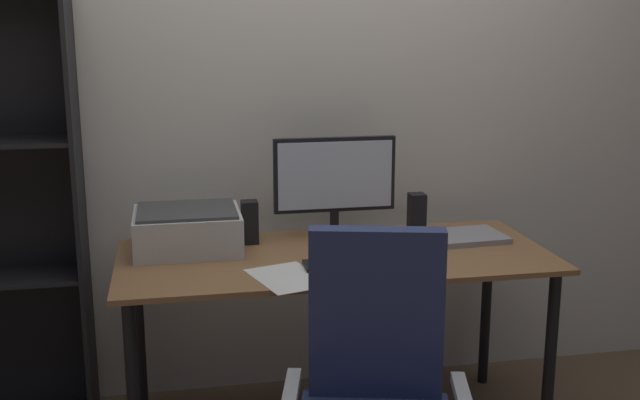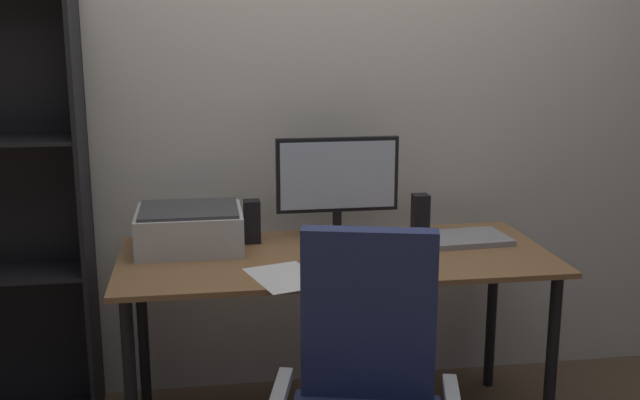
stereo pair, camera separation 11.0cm
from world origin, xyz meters
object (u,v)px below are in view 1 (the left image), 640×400
monitor (335,181)px  coffee_mug (379,241)px  desk (335,274)px  keyboard (345,264)px  mouse (399,261)px  laptop (463,237)px  printer (188,230)px  speaker_right (417,214)px  speaker_left (250,222)px

monitor → coffee_mug: 0.32m
desk → keyboard: size_ratio=5.59×
mouse → keyboard: bearing=175.4°
mouse → monitor: bearing=112.2°
laptop → printer: (-1.09, 0.06, 0.07)m
speaker_right → keyboard: bearing=-136.4°
keyboard → coffee_mug: coffee_mug is taller
keyboard → speaker_left: size_ratio=1.71×
monitor → mouse: (0.15, -0.39, -0.22)m
desk → speaker_right: (0.39, 0.21, 0.17)m
mouse → speaker_right: bearing=64.5°
laptop → speaker_left: (-0.85, 0.11, 0.07)m
coffee_mug → speaker_right: size_ratio=0.52×
coffee_mug → laptop: size_ratio=0.28×
monitor → laptop: bearing=-13.7°
keyboard → speaker_right: bearing=44.2°
laptop → mouse: bearing=-146.4°
mouse → printer: bearing=156.5°
speaker_right → printer: speaker_right is taller
keyboard → speaker_right: 0.54m
speaker_right → printer: bearing=-176.9°
monitor → laptop: monitor is taller
coffee_mug → speaker_left: 0.52m
keyboard → speaker_left: bearing=130.2°
keyboard → laptop: 0.60m
coffee_mug → speaker_left: (-0.47, 0.22, 0.04)m
monitor → speaker_left: 0.37m
keyboard → speaker_left: (-0.30, 0.37, 0.08)m
monitor → keyboard: 0.44m
desk → mouse: bearing=-41.8°
keyboard → speaker_right: (0.38, 0.37, 0.08)m
coffee_mug → printer: bearing=166.7°
monitor → mouse: bearing=-68.6°
laptop → speaker_left: size_ratio=1.88×
keyboard → mouse: mouse is taller
monitor → printer: 0.61m
mouse → speaker_left: size_ratio=0.56×
keyboard → monitor: bearing=84.5°
keyboard → coffee_mug: size_ratio=3.26×
desk → coffee_mug: (0.17, -0.01, 0.12)m
desk → speaker_left: (-0.30, 0.21, 0.17)m
coffee_mug → desk: bearing=176.4°
desk → speaker_left: size_ratio=9.54×
printer → speaker_right: bearing=3.1°
keyboard → printer: 0.63m
speaker_left → speaker_right: size_ratio=1.00×
speaker_left → desk: bearing=-34.7°
monitor → speaker_left: bearing=-178.7°
monitor → laptop: size_ratio=1.53×
desk → speaker_right: size_ratio=9.54×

